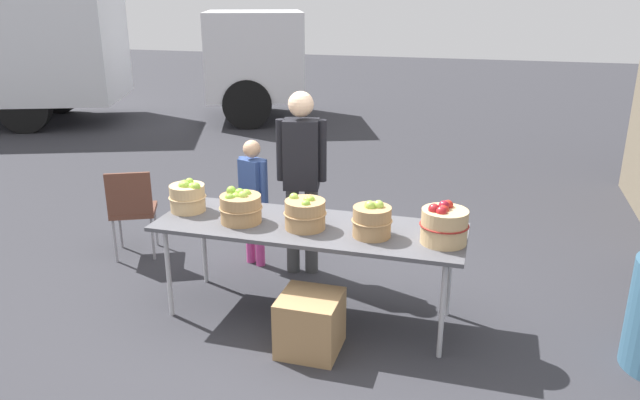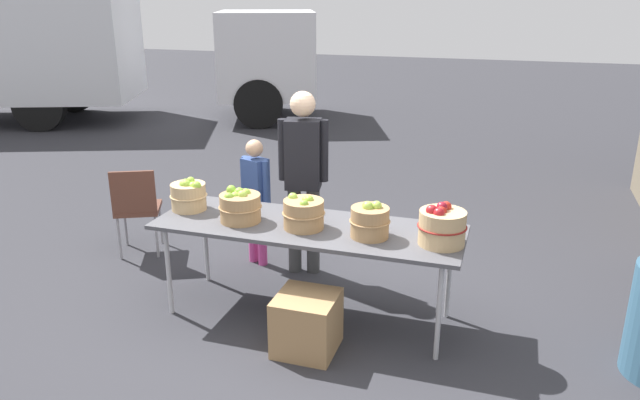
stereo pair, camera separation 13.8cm
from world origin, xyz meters
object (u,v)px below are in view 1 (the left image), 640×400
object	(u,v)px
market_table	(309,230)
apple_basket_green_0	(188,196)
child_customer	(253,193)
produce_crate	(310,323)
box_truck	(62,43)
apple_basket_green_3	(372,220)
apple_basket_green_1	(241,207)
apple_basket_green_2	(305,213)
folding_chair	(132,206)
vendor_adult	(302,170)
apple_basket_red_0	(444,225)

from	to	relation	value
market_table	apple_basket_green_0	bearing A→B (deg)	177.79
child_customer	produce_crate	world-z (taller)	child_customer
box_truck	apple_basket_green_3	bearing A→B (deg)	-61.08
apple_basket_green_1	child_customer	bearing A→B (deg)	106.24
apple_basket_green_2	folding_chair	world-z (taller)	apple_basket_green_2
vendor_adult	folding_chair	bearing A→B (deg)	-6.87
apple_basket_red_0	folding_chair	bearing A→B (deg)	167.24
apple_basket_green_2	apple_basket_green_1	bearing A→B (deg)	-178.65
apple_basket_green_0	vendor_adult	size ratio (longest dim) A/B	0.18
apple_basket_green_0	child_customer	size ratio (longest dim) A/B	0.25
apple_basket_green_0	vendor_adult	distance (m)	1.00
market_table	apple_basket_green_3	xyz separation A→B (m)	(0.49, -0.07, 0.16)
apple_basket_green_2	box_truck	distance (m)	8.94
apple_basket_red_0	folding_chair	xyz separation A→B (m)	(-2.89, 0.65, -0.37)
market_table	produce_crate	bearing A→B (deg)	-72.13
apple_basket_green_0	apple_basket_red_0	size ratio (longest dim) A/B	0.87
folding_chair	apple_basket_green_0	bearing A→B (deg)	122.33
child_customer	apple_basket_green_2	bearing A→B (deg)	153.56
apple_basket_green_0	vendor_adult	bearing A→B (deg)	43.94
apple_basket_green_3	folding_chair	world-z (taller)	apple_basket_green_3
child_customer	produce_crate	distance (m)	1.60
apple_basket_red_0	box_truck	size ratio (longest dim) A/B	0.04
apple_basket_green_2	apple_basket_green_3	world-z (taller)	apple_basket_green_3
apple_basket_green_0	apple_basket_green_1	bearing A→B (deg)	-12.21
market_table	apple_basket_green_0	size ratio (longest dim) A/B	7.82
apple_basket_green_3	box_truck	world-z (taller)	box_truck
produce_crate	apple_basket_red_0	bearing A→B (deg)	25.84
apple_basket_green_1	apple_basket_green_3	size ratio (longest dim) A/B	1.13
vendor_adult	produce_crate	bearing A→B (deg)	98.72
market_table	apple_basket_red_0	bearing A→B (deg)	-3.05
market_table	produce_crate	xyz separation A→B (m)	(0.15, -0.46, -0.50)
apple_basket_green_0	apple_basket_red_0	xyz separation A→B (m)	(1.99, -0.09, 0.01)
vendor_adult	folding_chair	xyz separation A→B (m)	(-1.62, -0.13, -0.45)
child_customer	produce_crate	bearing A→B (deg)	147.85
market_table	vendor_adult	bearing A→B (deg)	111.55
apple_basket_red_0	child_customer	bearing A→B (deg)	154.70
apple_basket_green_3	box_truck	distance (m)	9.33
box_truck	produce_crate	bearing A→B (deg)	-64.24
apple_basket_green_0	folding_chair	world-z (taller)	apple_basket_green_0
apple_basket_green_2	produce_crate	bearing A→B (deg)	-68.53
box_truck	apple_basket_green_0	bearing A→B (deg)	-67.22
market_table	child_customer	world-z (taller)	child_customer
market_table	vendor_adult	size ratio (longest dim) A/B	1.42
apple_basket_green_3	apple_basket_red_0	xyz separation A→B (m)	(0.50, 0.02, 0.01)
apple_basket_red_0	folding_chair	distance (m)	2.99
market_table	apple_basket_green_2	bearing A→B (deg)	-100.37
apple_basket_green_0	apple_basket_green_1	world-z (taller)	same
apple_basket_red_0	produce_crate	distance (m)	1.15
market_table	box_truck	world-z (taller)	box_truck
folding_chair	market_table	bearing A→B (deg)	136.88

